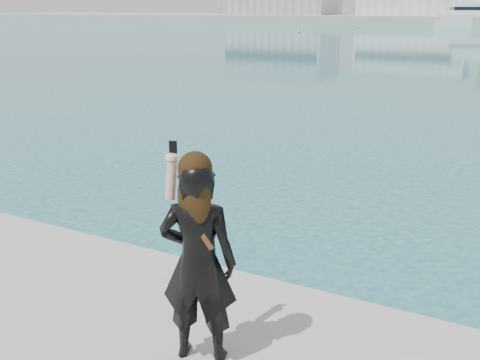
% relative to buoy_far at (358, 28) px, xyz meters
% --- Properties ---
extents(buoy_far, '(0.50, 0.50, 0.50)m').
position_rel_buoy_far_xyz_m(buoy_far, '(0.00, 0.00, 0.00)').
color(buoy_far, '#F0F20C').
rests_on(buoy_far, ground).
extents(buoy_extra, '(0.50, 0.50, 0.50)m').
position_rel_buoy_far_xyz_m(buoy_extra, '(-2.04, -25.32, 0.00)').
color(buoy_extra, '#F0F20C').
rests_on(buoy_extra, ground).
extents(woman, '(0.70, 0.57, 1.76)m').
position_rel_buoy_far_xyz_m(woman, '(26.44, -99.65, 1.69)').
color(woman, black).
rests_on(woman, near_quay).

